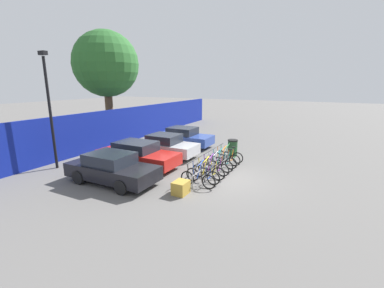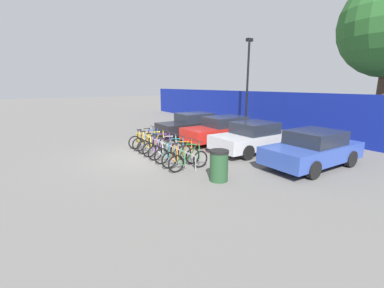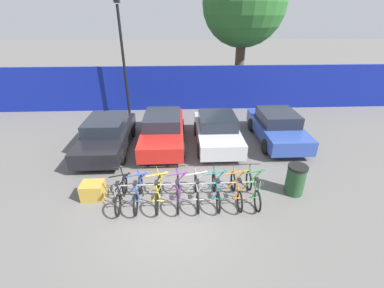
{
  "view_description": "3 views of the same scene",
  "coord_description": "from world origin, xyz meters",
  "px_view_note": "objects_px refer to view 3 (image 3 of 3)",
  "views": [
    {
      "loc": [
        -11.14,
        -4.1,
        4.48
      ],
      "look_at": [
        1.3,
        2.27,
        1.17
      ],
      "focal_mm": 24.0,
      "sensor_mm": 36.0,
      "label": 1
    },
    {
      "loc": [
        10.28,
        -4.27,
        3.09
      ],
      "look_at": [
        1.49,
        1.38,
        0.67
      ],
      "focal_mm": 24.0,
      "sensor_mm": 36.0,
      "label": 2
    },
    {
      "loc": [
        0.33,
        -5.97,
        5.31
      ],
      "look_at": [
        0.72,
        2.09,
        1.24
      ],
      "focal_mm": 24.0,
      "sensor_mm": 36.0,
      "label": 3
    }
  ],
  "objects_px": {
    "car_blue": "(277,127)",
    "tree_behind_hoarding": "(244,4)",
    "bicycle_purple": "(178,191)",
    "cargo_crate": "(93,191)",
    "lamp_post": "(123,56)",
    "car_red": "(163,129)",
    "car_silver": "(217,130)",
    "bicycle_yellow": "(158,192)",
    "bicycle_teal": "(216,190)",
    "bicycle_orange": "(236,190)",
    "bicycle_blue": "(138,193)",
    "bicycle_green": "(253,189)",
    "car_black": "(107,134)",
    "bike_rack": "(188,185)",
    "bicycle_silver": "(197,191)",
    "bicycle_black": "(121,193)"
  },
  "relations": [
    {
      "from": "bicycle_purple",
      "to": "lamp_post",
      "type": "height_order",
      "value": "lamp_post"
    },
    {
      "from": "bicycle_blue",
      "to": "bicycle_yellow",
      "type": "xyz_separation_m",
      "value": [
        0.62,
        0.0,
        0.0
      ]
    },
    {
      "from": "bicycle_purple",
      "to": "bicycle_yellow",
      "type": "bearing_deg",
      "value": 178.33
    },
    {
      "from": "bicycle_black",
      "to": "car_blue",
      "type": "height_order",
      "value": "car_blue"
    },
    {
      "from": "car_silver",
      "to": "bicycle_blue",
      "type": "bearing_deg",
      "value": -127.14
    },
    {
      "from": "car_red",
      "to": "car_silver",
      "type": "xyz_separation_m",
      "value": [
        2.43,
        -0.24,
        -0.0
      ]
    },
    {
      "from": "bike_rack",
      "to": "car_silver",
      "type": "height_order",
      "value": "car_silver"
    },
    {
      "from": "car_red",
      "to": "cargo_crate",
      "type": "relative_size",
      "value": 6.57
    },
    {
      "from": "bicycle_green",
      "to": "car_red",
      "type": "bearing_deg",
      "value": 127.68
    },
    {
      "from": "bicycle_teal",
      "to": "bicycle_green",
      "type": "xyz_separation_m",
      "value": [
        1.18,
        0.0,
        0.0
      ]
    },
    {
      "from": "bicycle_purple",
      "to": "bicycle_orange",
      "type": "relative_size",
      "value": 1.0
    },
    {
      "from": "lamp_post",
      "to": "bicycle_yellow",
      "type": "bearing_deg",
      "value": -74.29
    },
    {
      "from": "bicycle_purple",
      "to": "bicycle_orange",
      "type": "bearing_deg",
      "value": -1.67
    },
    {
      "from": "bike_rack",
      "to": "bicycle_blue",
      "type": "relative_size",
      "value": 2.73
    },
    {
      "from": "bike_rack",
      "to": "car_blue",
      "type": "xyz_separation_m",
      "value": [
        4.27,
        4.08,
        0.19
      ]
    },
    {
      "from": "car_silver",
      "to": "bicycle_orange",
      "type": "bearing_deg",
      "value": -88.68
    },
    {
      "from": "car_red",
      "to": "tree_behind_hoarding",
      "type": "xyz_separation_m",
      "value": [
        4.75,
        6.58,
        5.2
      ]
    },
    {
      "from": "car_black",
      "to": "car_red",
      "type": "height_order",
      "value": "same"
    },
    {
      "from": "bicycle_black",
      "to": "bicycle_purple",
      "type": "height_order",
      "value": "same"
    },
    {
      "from": "bicycle_purple",
      "to": "bicycle_silver",
      "type": "relative_size",
      "value": 1.0
    },
    {
      "from": "bicycle_green",
      "to": "car_blue",
      "type": "distance_m",
      "value": 4.78
    },
    {
      "from": "bicycle_teal",
      "to": "tree_behind_hoarding",
      "type": "bearing_deg",
      "value": 77.15
    },
    {
      "from": "bicycle_blue",
      "to": "bicycle_orange",
      "type": "height_order",
      "value": "same"
    },
    {
      "from": "bicycle_silver",
      "to": "bicycle_orange",
      "type": "height_order",
      "value": "same"
    },
    {
      "from": "bicycle_purple",
      "to": "cargo_crate",
      "type": "xyz_separation_m",
      "value": [
        -2.73,
        0.31,
        -0.1
      ]
    },
    {
      "from": "bicycle_orange",
      "to": "lamp_post",
      "type": "bearing_deg",
      "value": 119.12
    },
    {
      "from": "bicycle_black",
      "to": "bicycle_teal",
      "type": "xyz_separation_m",
      "value": [
        2.95,
        0.0,
        0.0
      ]
    },
    {
      "from": "bicycle_blue",
      "to": "lamp_post",
      "type": "bearing_deg",
      "value": 98.52
    },
    {
      "from": "car_blue",
      "to": "bicycle_silver",
      "type": "bearing_deg",
      "value": -133.31
    },
    {
      "from": "bicycle_orange",
      "to": "cargo_crate",
      "type": "xyz_separation_m",
      "value": [
        -4.57,
        0.31,
        -0.1
      ]
    },
    {
      "from": "car_red",
      "to": "bicycle_green",
      "type": "bearing_deg",
      "value": -53.99
    },
    {
      "from": "bicycle_purple",
      "to": "car_blue",
      "type": "bearing_deg",
      "value": 41.08
    },
    {
      "from": "bicycle_blue",
      "to": "bicycle_teal",
      "type": "bearing_deg",
      "value": -2.98
    },
    {
      "from": "bicycle_blue",
      "to": "car_silver",
      "type": "height_order",
      "value": "car_silver"
    },
    {
      "from": "bicycle_orange",
      "to": "tree_behind_hoarding",
      "type": "distance_m",
      "value": 12.31
    },
    {
      "from": "bicycle_blue",
      "to": "bicycle_teal",
      "type": "distance_m",
      "value": 2.44
    },
    {
      "from": "car_blue",
      "to": "tree_behind_hoarding",
      "type": "distance_m",
      "value": 8.37
    },
    {
      "from": "bicycle_purple",
      "to": "bicycle_orange",
      "type": "distance_m",
      "value": 1.84
    },
    {
      "from": "bike_rack",
      "to": "tree_behind_hoarding",
      "type": "bearing_deg",
      "value": 70.46
    },
    {
      "from": "bicycle_green",
      "to": "car_black",
      "type": "bearing_deg",
      "value": 147.16
    },
    {
      "from": "bicycle_yellow",
      "to": "bicycle_teal",
      "type": "relative_size",
      "value": 1.0
    },
    {
      "from": "bicycle_teal",
      "to": "bicycle_orange",
      "type": "bearing_deg",
      "value": 2.13
    },
    {
      "from": "bicycle_black",
      "to": "tree_behind_hoarding",
      "type": "xyz_separation_m",
      "value": [
        5.84,
        10.77,
        5.52
      ]
    },
    {
      "from": "bicycle_orange",
      "to": "bicycle_blue",
      "type": "bearing_deg",
      "value": 178.56
    },
    {
      "from": "bicycle_black",
      "to": "bicycle_yellow",
      "type": "xyz_separation_m",
      "value": [
        1.14,
        0.0,
        0.0
      ]
    },
    {
      "from": "cargo_crate",
      "to": "car_blue",
      "type": "bearing_deg",
      "value": 28.22
    },
    {
      "from": "bicycle_teal",
      "to": "bicycle_orange",
      "type": "height_order",
      "value": "same"
    },
    {
      "from": "bicycle_purple",
      "to": "car_red",
      "type": "xyz_separation_m",
      "value": [
        -0.67,
        4.2,
        0.32
      ]
    },
    {
      "from": "car_silver",
      "to": "lamp_post",
      "type": "height_order",
      "value": "lamp_post"
    },
    {
      "from": "bike_rack",
      "to": "cargo_crate",
      "type": "xyz_separation_m",
      "value": [
        -3.04,
        0.16,
        -0.22
      ]
    }
  ]
}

